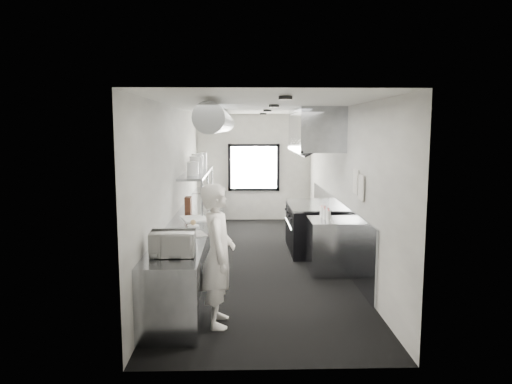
{
  "coord_description": "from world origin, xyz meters",
  "views": [
    {
      "loc": [
        -0.29,
        -8.52,
        2.42
      ],
      "look_at": [
        -0.06,
        -0.2,
        1.31
      ],
      "focal_mm": 33.36,
      "sensor_mm": 36.0,
      "label": 1
    }
  ],
  "objects": [
    {
      "name": "squeeze_bottle_c",
      "position": [
        1.08,
        -0.67,
        0.99
      ],
      "size": [
        0.08,
        0.08,
        0.18
      ],
      "primitive_type": "cylinder",
      "rotation": [
        0.0,
        0.0,
        -0.34
      ],
      "color": "white",
      "rests_on": "bottle_station"
    },
    {
      "name": "cutting_board",
      "position": [
        -1.11,
        -0.58,
        0.91
      ],
      "size": [
        0.55,
        0.63,
        0.02
      ],
      "primitive_type": "cube",
      "rotation": [
        0.0,
        0.0,
        0.31
      ],
      "color": "white",
      "rests_on": "prep_counter"
    },
    {
      "name": "ceiling",
      "position": [
        0.0,
        0.0,
        2.8
      ],
      "size": [
        3.0,
        8.0,
        0.01
      ],
      "primitive_type": "cube",
      "color": "silver",
      "rests_on": "wall_back"
    },
    {
      "name": "notice_sheet_b",
      "position": [
        1.47,
        -1.55,
        1.55
      ],
      "size": [
        0.02,
        0.28,
        0.38
      ],
      "primitive_type": "cube",
      "color": "white",
      "rests_on": "wall_right"
    },
    {
      "name": "plate_stack_d",
      "position": [
        -1.17,
        1.66,
        1.74
      ],
      "size": [
        0.27,
        0.27,
        0.34
      ],
      "primitive_type": "cylinder",
      "rotation": [
        0.0,
        0.0,
        -0.27
      ],
      "color": "white",
      "rests_on": "pass_shelf"
    },
    {
      "name": "pass_shelf",
      "position": [
        -1.19,
        1.0,
        1.54
      ],
      "size": [
        0.45,
        3.0,
        0.68
      ],
      "color": "#8F949C",
      "rests_on": "prep_counter"
    },
    {
      "name": "plate_stack_a",
      "position": [
        -1.21,
        0.12,
        1.7
      ],
      "size": [
        0.22,
        0.22,
        0.25
      ],
      "primitive_type": "cylinder",
      "rotation": [
        0.0,
        0.0,
        -0.03
      ],
      "color": "white",
      "rests_on": "pass_shelf"
    },
    {
      "name": "exhaust_hood",
      "position": [
        1.1,
        0.7,
        2.39
      ],
      "size": [
        0.81,
        2.2,
        0.88
      ],
      "color": "#8F949C",
      "rests_on": "ceiling"
    },
    {
      "name": "notice_sheet_a",
      "position": [
        1.47,
        -1.2,
        1.6
      ],
      "size": [
        0.02,
        0.28,
        0.38
      ],
      "primitive_type": "cube",
      "color": "white",
      "rests_on": "wall_right"
    },
    {
      "name": "hvac_duct",
      "position": [
        -0.7,
        0.4,
        2.55
      ],
      "size": [
        0.4,
        6.4,
        0.4
      ],
      "primitive_type": "cylinder",
      "rotation": [
        1.57,
        0.0,
        0.0
      ],
      "color": "gray",
      "rests_on": "ceiling"
    },
    {
      "name": "pastry",
      "position": [
        -1.08,
        -1.17,
        0.96
      ],
      "size": [
        0.09,
        0.09,
        0.09
      ],
      "primitive_type": "sphere",
      "color": "tan",
      "rests_on": "small_plate"
    },
    {
      "name": "small_plate",
      "position": [
        -1.08,
        -1.17,
        0.91
      ],
      "size": [
        0.19,
        0.19,
        0.02
      ],
      "primitive_type": "cylinder",
      "rotation": [
        0.0,
        0.0,
        -0.02
      ],
      "color": "white",
      "rests_on": "prep_counter"
    },
    {
      "name": "deli_tub_a",
      "position": [
        -1.31,
        -2.76,
        0.95
      ],
      "size": [
        0.19,
        0.19,
        0.11
      ],
      "primitive_type": "cylinder",
      "rotation": [
        0.0,
        0.0,
        0.34
      ],
      "color": "#AAB1A3",
      "rests_on": "prep_counter"
    },
    {
      "name": "wall_left",
      "position": [
        -1.5,
        0.0,
        1.4
      ],
      "size": [
        0.02,
        8.0,
        2.8
      ],
      "primitive_type": "cube",
      "color": "silver",
      "rests_on": "floor"
    },
    {
      "name": "far_work_table",
      "position": [
        -1.15,
        3.2,
        0.45
      ],
      "size": [
        0.7,
        1.2,
        0.9
      ],
      "primitive_type": "cube",
      "color": "#8F949C",
      "rests_on": "floor"
    },
    {
      "name": "deli_tub_b",
      "position": [
        -1.28,
        -2.64,
        0.95
      ],
      "size": [
        0.15,
        0.15,
        0.09
      ],
      "primitive_type": "cylinder",
      "rotation": [
        0.0,
        0.0,
        -0.13
      ],
      "color": "#AAB1A3",
      "rests_on": "prep_counter"
    },
    {
      "name": "wall_front",
      "position": [
        0.0,
        -4.0,
        1.4
      ],
      "size": [
        3.0,
        0.02,
        2.8
      ],
      "primitive_type": "cube",
      "color": "silver",
      "rests_on": "floor"
    },
    {
      "name": "range",
      "position": [
        1.04,
        0.7,
        0.47
      ],
      "size": [
        0.88,
        1.6,
        0.94
      ],
      "color": "black",
      "rests_on": "floor"
    },
    {
      "name": "newspaper",
      "position": [
        -1.01,
        -1.77,
        0.91
      ],
      "size": [
        0.44,
        0.49,
        0.01
      ],
      "primitive_type": "cube",
      "rotation": [
        0.0,
        0.0,
        0.35
      ],
      "color": "silver",
      "rests_on": "prep_counter"
    },
    {
      "name": "wall_back",
      "position": [
        0.0,
        4.0,
        1.4
      ],
      "size": [
        3.0,
        0.02,
        2.8
      ],
      "primitive_type": "cube",
      "color": "silver",
      "rests_on": "floor"
    },
    {
      "name": "squeeze_bottle_b",
      "position": [
        1.12,
        -0.82,
        1.0
      ],
      "size": [
        0.08,
        0.08,
        0.2
      ],
      "primitive_type": "cylinder",
      "rotation": [
        0.0,
        0.0,
        0.22
      ],
      "color": "white",
      "rests_on": "bottle_station"
    },
    {
      "name": "line_cook",
      "position": [
        -0.6,
        -2.84,
        0.88
      ],
      "size": [
        0.44,
        0.66,
        1.77
      ],
      "primitive_type": "imported",
      "rotation": [
        0.0,
        0.0,
        1.61
      ],
      "color": "white",
      "rests_on": "floor"
    },
    {
      "name": "wall_cladding",
      "position": [
        1.48,
        0.3,
        0.55
      ],
      "size": [
        0.03,
        5.5,
        1.1
      ],
      "primitive_type": "cube",
      "color": "#8F949C",
      "rests_on": "wall_right"
    },
    {
      "name": "prep_counter",
      "position": [
        -1.15,
        -0.5,
        0.45
      ],
      "size": [
        0.7,
        6.0,
        0.9
      ],
      "primitive_type": "cube",
      "color": "#8F949C",
      "rests_on": "floor"
    },
    {
      "name": "service_window",
      "position": [
        0.0,
        3.96,
        1.4
      ],
      "size": [
        1.36,
        0.05,
        1.25
      ],
      "color": "white",
      "rests_on": "wall_back"
    },
    {
      "name": "microwave",
      "position": [
        -1.14,
        -2.91,
        1.05
      ],
      "size": [
        0.51,
        0.39,
        0.3
      ],
      "primitive_type": "imported",
      "rotation": [
        0.0,
        0.0,
        0.03
      ],
      "color": "silver",
      "rests_on": "prep_counter"
    },
    {
      "name": "plate_stack_c",
      "position": [
        -1.23,
        1.32,
        1.74
      ],
      "size": [
        0.28,
        0.28,
        0.33
      ],
      "primitive_type": "cylinder",
      "rotation": [
        0.0,
        0.0,
        -0.19
      ],
      "color": "white",
      "rests_on": "pass_shelf"
    },
    {
      "name": "floor",
      "position": [
        0.0,
        0.0,
        0.0
      ],
      "size": [
        3.0,
        8.0,
        0.01
      ],
      "primitive_type": "cube",
      "color": "black",
      "rests_on": "ground"
    },
    {
      "name": "wall_right",
      "position": [
        1.5,
        0.0,
        1.4
      ],
      "size": [
        0.02,
        8.0,
        2.8
      ],
      "primitive_type": "cube",
      "color": "silver",
      "rests_on": "floor"
    },
    {
      "name": "plate_stack_b",
      "position": [
        -1.19,
        0.63,
        1.73
      ],
      "size": [
        0.33,
        0.33,
        0.33
      ],
      "primitive_type": "cylinder",
      "rotation": [
        0.0,
        0.0,
        0.43
      ],
      "color": "white",
      "rests_on": "pass_shelf"
    },
    {
      "name": "knife_block",
      "position": [
        -1.3,
        0.18,
        1.03
      ],
      "size": [
        0.11,
        0.25,
        0.27
      ],
      "primitive_type": "cube",
      "rotation": [
        0.0,
        0.0,
        -0.01
      ],
      "color": "brown",
      "rests_on": "prep_counter"
    },
    {
      "name": "bottle_station",
      "position": [
        1.15,
        -0.7,
        0.45
      ],
      "size": [
        0.65,
        0.8,
        0.9
      ],
      "primitive_type": "cube",
      "color": "#8F949C",
      "rests_on": "floor"
    },
    {
      "name": "squeeze_bottle_e",
      "position": [
        1.13,
        -0.43,
        0.98
      ],
      "size": [
        0.06,
        0.06,
        0.16
      ],
      "primitive_type": "cylinder",
      "rotation": [
        0.0,
        0.0,
        -0.07
      ],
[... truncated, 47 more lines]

